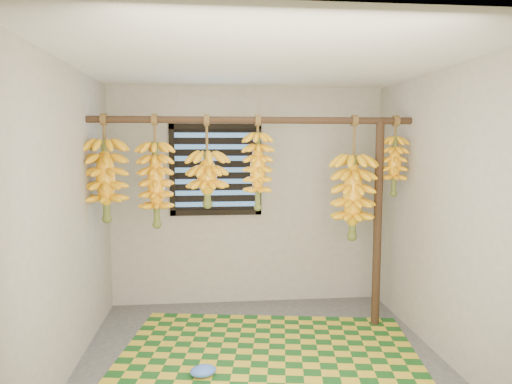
{
  "coord_description": "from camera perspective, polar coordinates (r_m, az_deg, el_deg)",
  "views": [
    {
      "loc": [
        -0.41,
        -3.52,
        1.78
      ],
      "look_at": [
        0.0,
        0.55,
        1.35
      ],
      "focal_mm": 32.0,
      "sensor_mm": 36.0,
      "label": 1
    }
  ],
  "objects": [
    {
      "name": "support_post",
      "position": [
        4.58,
        14.96,
        -4.01
      ],
      "size": [
        0.08,
        0.08,
        2.0
      ],
      "primitive_type": "cylinder",
      "color": "#3A2517",
      "rests_on": "floor"
    },
    {
      "name": "banana_bunch_e",
      "position": [
        4.46,
        12.01,
        -0.61
      ],
      "size": [
        0.39,
        0.39,
        1.17
      ],
      "color": "brown",
      "rests_on": "hanging_pole"
    },
    {
      "name": "banana_bunch_c",
      "position": [
        4.23,
        -6.11,
        1.66
      ],
      "size": [
        0.36,
        0.36,
        0.84
      ],
      "color": "brown",
      "rests_on": "hanging_pole"
    },
    {
      "name": "wall_right",
      "position": [
        4.05,
        22.59,
        -2.7
      ],
      "size": [
        0.01,
        3.0,
        2.4
      ],
      "primitive_type": "cube",
      "color": "gray",
      "rests_on": "floor"
    },
    {
      "name": "banana_bunch_a",
      "position": [
        4.33,
        -18.27,
        1.4
      ],
      "size": [
        0.38,
        0.38,
        0.96
      ],
      "color": "brown",
      "rests_on": "hanging_pole"
    },
    {
      "name": "wall_left",
      "position": [
        3.73,
        -22.8,
        -3.42
      ],
      "size": [
        0.01,
        3.0,
        2.4
      ],
      "primitive_type": "cube",
      "color": "gray",
      "rests_on": "floor"
    },
    {
      "name": "wall_back",
      "position": [
        5.07,
        -1.07,
        -0.56
      ],
      "size": [
        3.0,
        0.01,
        2.4
      ],
      "primitive_type": "cube",
      "color": "gray",
      "rests_on": "floor"
    },
    {
      "name": "banana_bunch_b",
      "position": [
        4.26,
        -12.39,
        0.93
      ],
      "size": [
        0.32,
        0.32,
        1.03
      ],
      "color": "brown",
      "rests_on": "hanging_pole"
    },
    {
      "name": "ceiling",
      "position": [
        3.6,
        0.91,
        16.01
      ],
      "size": [
        3.0,
        3.0,
        0.01
      ],
      "primitive_type": "cube",
      "color": "silver",
      "rests_on": "wall_back"
    },
    {
      "name": "floor",
      "position": [
        3.97,
        0.85,
        -20.75
      ],
      "size": [
        3.0,
        3.0,
        0.01
      ],
      "primitive_type": "cube",
      "color": "#454545",
      "rests_on": "ground"
    },
    {
      "name": "woven_mat",
      "position": [
        3.98,
        1.54,
        -20.46
      ],
      "size": [
        2.79,
        2.37,
        0.01
      ],
      "primitive_type": "cube",
      "rotation": [
        0.0,
        0.0,
        -0.16
      ],
      "color": "#174F1A",
      "rests_on": "floor"
    },
    {
      "name": "window",
      "position": [
        5.0,
        -5.06,
        2.77
      ],
      "size": [
        1.0,
        0.04,
        1.0
      ],
      "color": "black",
      "rests_on": "wall_back"
    },
    {
      "name": "hanging_pole",
      "position": [
        4.24,
        -0.2,
        8.98
      ],
      "size": [
        3.0,
        0.06,
        0.06
      ],
      "primitive_type": "cylinder",
      "rotation": [
        0.0,
        1.57,
        0.0
      ],
      "color": "#3A2517",
      "rests_on": "wall_left"
    },
    {
      "name": "plastic_bag",
      "position": [
        3.77,
        -6.63,
        -21.33
      ],
      "size": [
        0.24,
        0.2,
        0.08
      ],
      "primitive_type": "ellipsoid",
      "rotation": [
        0.0,
        0.0,
        0.25
      ],
      "color": "#3E6EE8",
      "rests_on": "woven_mat"
    },
    {
      "name": "banana_bunch_f",
      "position": [
        4.57,
        16.91,
        3.18
      ],
      "size": [
        0.26,
        0.26,
        0.76
      ],
      "color": "brown",
      "rests_on": "hanging_pole"
    },
    {
      "name": "banana_bunch_d",
      "position": [
        4.25,
        0.22,
        2.65
      ],
      "size": [
        0.28,
        0.28,
        0.88
      ],
      "color": "brown",
      "rests_on": "hanging_pole"
    }
  ]
}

